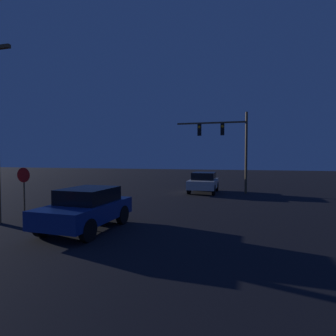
{
  "coord_description": "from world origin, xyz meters",
  "views": [
    {
      "loc": [
        3.74,
        1.52,
        2.69
      ],
      "look_at": [
        0.0,
        16.01,
        2.09
      ],
      "focal_mm": 28.0,
      "sensor_mm": 36.0,
      "label": 1
    }
  ],
  "objects_px": {
    "car_far": "(204,182)",
    "stop_sign": "(24,183)",
    "traffic_signal_mast": "(227,139)",
    "car_near": "(87,208)"
  },
  "relations": [
    {
      "from": "car_far",
      "to": "traffic_signal_mast",
      "type": "relative_size",
      "value": 0.64
    },
    {
      "from": "car_far",
      "to": "stop_sign",
      "type": "relative_size",
      "value": 1.72
    },
    {
      "from": "traffic_signal_mast",
      "to": "car_far",
      "type": "bearing_deg",
      "value": -168.87
    },
    {
      "from": "car_far",
      "to": "traffic_signal_mast",
      "type": "xyz_separation_m",
      "value": [
        1.74,
        0.34,
        3.26
      ]
    },
    {
      "from": "car_far",
      "to": "stop_sign",
      "type": "distance_m",
      "value": 12.46
    },
    {
      "from": "stop_sign",
      "to": "traffic_signal_mast",
      "type": "bearing_deg",
      "value": 51.87
    },
    {
      "from": "car_near",
      "to": "stop_sign",
      "type": "distance_m",
      "value": 3.92
    },
    {
      "from": "traffic_signal_mast",
      "to": "stop_sign",
      "type": "distance_m",
      "value": 13.96
    },
    {
      "from": "car_near",
      "to": "car_far",
      "type": "xyz_separation_m",
      "value": [
        3.01,
        11.43,
        0.0
      ]
    },
    {
      "from": "car_near",
      "to": "traffic_signal_mast",
      "type": "relative_size",
      "value": 0.64
    }
  ]
}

